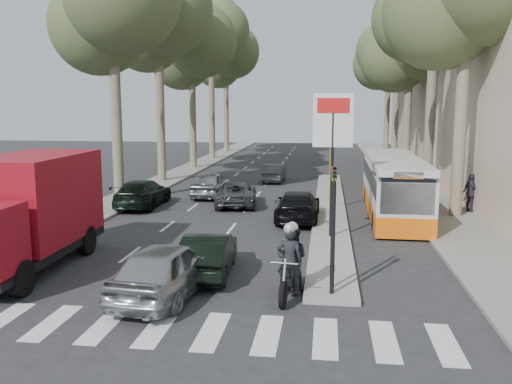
# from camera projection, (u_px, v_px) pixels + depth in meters

# --- Properties ---
(ground) EXTENTS (120.00, 120.00, 0.00)m
(ground) POSITION_uv_depth(u_px,v_px,m) (223.00, 277.00, 16.45)
(ground) COLOR #28282B
(ground) RESTS_ON ground
(sidewalk_right) EXTENTS (3.20, 70.00, 0.12)m
(sidewalk_right) POSITION_uv_depth(u_px,v_px,m) (402.00, 175.00, 39.81)
(sidewalk_right) COLOR gray
(sidewalk_right) RESTS_ON ground
(median_left) EXTENTS (2.40, 64.00, 0.12)m
(median_left) POSITION_uv_depth(u_px,v_px,m) (192.00, 168.00, 44.89)
(median_left) COLOR gray
(median_left) RESTS_ON ground
(traffic_island) EXTENTS (1.50, 26.00, 0.16)m
(traffic_island) POSITION_uv_depth(u_px,v_px,m) (330.00, 209.00, 26.79)
(traffic_island) COLOR gray
(traffic_island) RESTS_ON ground
(building_far) EXTENTS (11.00, 20.00, 16.00)m
(building_far) POSITION_uv_depth(u_px,v_px,m) (475.00, 72.00, 46.48)
(building_far) COLOR #B7A88E
(building_far) RESTS_ON ground
(billboard) EXTENTS (1.50, 12.10, 5.60)m
(billboard) POSITION_uv_depth(u_px,v_px,m) (332.00, 144.00, 20.34)
(billboard) COLOR yellow
(billboard) RESTS_ON ground
(traffic_light_island) EXTENTS (0.16, 0.41, 3.60)m
(traffic_light_island) POSITION_uv_depth(u_px,v_px,m) (334.00, 208.00, 14.17)
(traffic_light_island) COLOR black
(traffic_light_island) RESTS_ON ground
(tree_l_a) EXTENTS (7.40, 7.20, 14.10)m
(tree_l_a) POSITION_uv_depth(u_px,v_px,m) (115.00, 2.00, 27.68)
(tree_l_a) COLOR #6B604C
(tree_l_a) RESTS_ON ground
(tree_l_b) EXTENTS (7.40, 7.20, 14.88)m
(tree_l_b) POSITION_uv_depth(u_px,v_px,m) (160.00, 14.00, 35.42)
(tree_l_b) COLOR #6B604C
(tree_l_b) RESTS_ON ground
(tree_l_c) EXTENTS (7.40, 7.20, 13.71)m
(tree_l_c) POSITION_uv_depth(u_px,v_px,m) (193.00, 44.00, 43.39)
(tree_l_c) COLOR #6B604C
(tree_l_c) RESTS_ON ground
(tree_l_d) EXTENTS (7.40, 7.20, 15.66)m
(tree_l_d) POSITION_uv_depth(u_px,v_px,m) (213.00, 34.00, 50.96)
(tree_l_d) COLOR #6B604C
(tree_l_d) RESTS_ON ground
(tree_l_e) EXTENTS (7.40, 7.20, 14.49)m
(tree_l_e) POSITION_uv_depth(u_px,v_px,m) (227.00, 54.00, 58.97)
(tree_l_e) COLOR #6B604C
(tree_l_e) RESTS_ON ground
(tree_r_c) EXTENTS (7.40, 7.20, 13.32)m
(tree_r_c) POSITION_uv_depth(u_px,v_px,m) (412.00, 42.00, 39.32)
(tree_r_c) COLOR #6B604C
(tree_r_c) RESTS_ON ground
(tree_r_d) EXTENTS (7.40, 7.20, 14.88)m
(tree_r_d) POSITION_uv_depth(u_px,v_px,m) (400.00, 36.00, 46.93)
(tree_r_d) COLOR #6B604C
(tree_r_d) RESTS_ON ground
(tree_r_e) EXTENTS (7.40, 7.20, 14.10)m
(tree_r_e) POSITION_uv_depth(u_px,v_px,m) (390.00, 53.00, 54.85)
(tree_r_e) COLOR #6B604C
(tree_r_e) RESTS_ON ground
(silver_hatchback) EXTENTS (2.35, 4.69, 1.53)m
(silver_hatchback) POSITION_uv_depth(u_px,v_px,m) (166.00, 269.00, 14.67)
(silver_hatchback) COLOR #A4A6AC
(silver_hatchback) RESTS_ON ground
(dark_hatchback) EXTENTS (1.62, 4.02, 1.30)m
(dark_hatchback) POSITION_uv_depth(u_px,v_px,m) (208.00, 254.00, 16.60)
(dark_hatchback) COLOR black
(dark_hatchback) RESTS_ON ground
(queue_car_a) EXTENTS (2.63, 4.69, 1.24)m
(queue_car_a) POSITION_uv_depth(u_px,v_px,m) (236.00, 193.00, 28.18)
(queue_car_a) COLOR #4A4D51
(queue_car_a) RESTS_ON ground
(queue_car_b) EXTENTS (1.92, 4.66, 1.35)m
(queue_car_b) POSITION_uv_depth(u_px,v_px,m) (298.00, 206.00, 24.41)
(queue_car_b) COLOR black
(queue_car_b) RESTS_ON ground
(queue_car_c) EXTENTS (1.74, 4.26, 1.45)m
(queue_car_c) POSITION_uv_depth(u_px,v_px,m) (211.00, 184.00, 30.85)
(queue_car_c) COLOR #9EA2A6
(queue_car_c) RESTS_ON ground
(queue_car_d) EXTENTS (1.37, 3.70, 1.21)m
(queue_car_d) POSITION_uv_depth(u_px,v_px,m) (274.00, 173.00, 36.86)
(queue_car_d) COLOR #44464B
(queue_car_d) RESTS_ON ground
(queue_car_e) EXTENTS (2.06, 4.87, 1.40)m
(queue_car_e) POSITION_uv_depth(u_px,v_px,m) (143.00, 193.00, 27.78)
(queue_car_e) COLOR black
(queue_car_e) RESTS_ON ground
(red_truck) EXTENTS (2.69, 6.76, 3.58)m
(red_truck) POSITION_uv_depth(u_px,v_px,m) (26.00, 210.00, 17.02)
(red_truck) COLOR black
(red_truck) RESTS_ON ground
(city_bus) EXTENTS (2.49, 10.57, 2.77)m
(city_bus) POSITION_uv_depth(u_px,v_px,m) (393.00, 184.00, 25.57)
(city_bus) COLOR orange
(city_bus) RESTS_ON ground
(motorcycle) EXTENTS (0.94, 2.42, 2.06)m
(motorcycle) POSITION_uv_depth(u_px,v_px,m) (291.00, 261.00, 14.82)
(motorcycle) COLOR black
(motorcycle) RESTS_ON ground
(pedestrian_near) EXTENTS (0.91, 1.19, 1.83)m
(pedestrian_near) POSITION_uv_depth(u_px,v_px,m) (471.00, 193.00, 25.73)
(pedestrian_near) COLOR #392C43
(pedestrian_near) RESTS_ON sidewalk_right
(pedestrian_far) EXTENTS (1.12, 1.04, 1.65)m
(pedestrian_far) POSITION_uv_depth(u_px,v_px,m) (472.00, 194.00, 26.01)
(pedestrian_far) COLOR #6D6051
(pedestrian_far) RESTS_ON sidewalk_right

